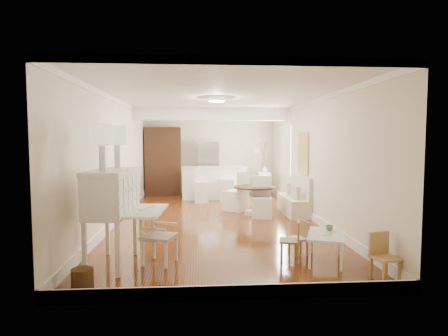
{
  "coord_description": "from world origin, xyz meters",
  "views": [
    {
      "loc": [
        -0.41,
        -8.72,
        1.87
      ],
      "look_at": [
        0.22,
        0.3,
        1.19
      ],
      "focal_mm": 30.0,
      "sensor_mm": 36.0,
      "label": 1
    }
  ],
  "objects": [
    {
      "name": "slip_chair_far",
      "position": [
        0.59,
        1.07,
        0.53
      ],
      "size": [
        0.72,
        0.71,
        1.05
      ],
      "primitive_type": "cube",
      "rotation": [
        0.0,
        0.0,
        -2.22
      ],
      "color": "white",
      "rests_on": "ground"
    },
    {
      "name": "banquette",
      "position": [
        1.99,
        0.5,
        0.49
      ],
      "size": [
        0.52,
        1.6,
        0.98
      ],
      "primitive_type": "cube",
      "color": "silver",
      "rests_on": "ground"
    },
    {
      "name": "breakfast_counter",
      "position": [
        0.1,
        3.1,
        0.52
      ],
      "size": [
        2.05,
        0.65,
        1.03
      ],
      "primitive_type": "cube",
      "color": "white",
      "rests_on": "ground"
    },
    {
      "name": "kids_table",
      "position": [
        1.53,
        -3.21,
        0.22
      ],
      "size": [
        0.79,
        1.0,
        0.44
      ],
      "primitive_type": "cube",
      "rotation": [
        0.0,
        0.0,
        -0.34
      ],
      "color": "white",
      "rests_on": "ground"
    },
    {
      "name": "kids_chair_a",
      "position": [
        1.0,
        -3.1,
        0.32
      ],
      "size": [
        0.37,
        0.37,
        0.64
      ],
      "primitive_type": "cube",
      "rotation": [
        0.0,
        0.0,
        -1.82
      ],
      "color": "olive",
      "rests_on": "ground"
    },
    {
      "name": "gustavian_armchair",
      "position": [
        -1.0,
        -3.11,
        0.43
      ],
      "size": [
        0.63,
        0.63,
        0.85
      ],
      "primitive_type": "cube",
      "rotation": [
        0.0,
        0.0,
        1.22
      ],
      "color": "white",
      "rests_on": "ground"
    },
    {
      "name": "branch_vase",
      "position": [
        1.8,
        3.57,
        0.92
      ],
      "size": [
        0.2,
        0.2,
        0.2
      ],
      "primitive_type": "imported",
      "rotation": [
        0.0,
        0.0,
        -0.03
      ],
      "color": "white",
      "rests_on": "sideboard"
    },
    {
      "name": "pantry_cabinet",
      "position": [
        -1.6,
        4.18,
        1.15
      ],
      "size": [
        1.2,
        0.6,
        2.3
      ],
      "primitive_type": "cube",
      "color": "#381E11",
      "rests_on": "ground"
    },
    {
      "name": "room",
      "position": [
        0.04,
        0.32,
        1.98
      ],
      "size": [
        9.0,
        9.04,
        2.82
      ],
      "color": "brown",
      "rests_on": "ground"
    },
    {
      "name": "kids_chair_b",
      "position": [
        1.21,
        -2.83,
        0.28
      ],
      "size": [
        0.33,
        0.33,
        0.56
      ],
      "primitive_type": "cube",
      "rotation": [
        0.0,
        0.0,
        -1.32
      ],
      "color": "#9E7A47",
      "rests_on": "ground"
    },
    {
      "name": "pencil_cup",
      "position": [
        1.66,
        -3.03,
        0.48
      ],
      "size": [
        0.15,
        0.15,
        0.09
      ],
      "primitive_type": "imported",
      "rotation": [
        0.0,
        0.0,
        -0.38
      ],
      "color": "#549055",
      "rests_on": "kids_table"
    },
    {
      "name": "fridge",
      "position": [
        0.3,
        4.15,
        0.9
      ],
      "size": [
        0.75,
        0.65,
        1.8
      ],
      "primitive_type": "imported",
      "color": "silver",
      "rests_on": "ground"
    },
    {
      "name": "bar_stool_left",
      "position": [
        -0.31,
        2.43,
        0.5
      ],
      "size": [
        0.4,
        0.4,
        1.01
      ],
      "primitive_type": "cube",
      "rotation": [
        0.0,
        0.0,
        -0.0
      ],
      "color": "white",
      "rests_on": "ground"
    },
    {
      "name": "sideboard",
      "position": [
        1.76,
        3.54,
        0.41
      ],
      "size": [
        0.44,
        0.88,
        0.81
      ],
      "primitive_type": "cube",
      "rotation": [
        0.0,
        0.0,
        -0.07
      ],
      "color": "beige",
      "rests_on": "ground"
    },
    {
      "name": "slip_chair_near",
      "position": [
        1.12,
        0.14,
        0.5
      ],
      "size": [
        0.54,
        0.56,
        0.99
      ],
      "primitive_type": "cube",
      "rotation": [
        0.0,
        0.0,
        -0.16
      ],
      "color": "white",
      "rests_on": "ground"
    },
    {
      "name": "kids_chair_c",
      "position": [
        2.06,
        -4.03,
        0.32
      ],
      "size": [
        0.38,
        0.38,
        0.64
      ],
      "primitive_type": "cube",
      "rotation": [
        0.0,
        0.0,
        0.24
      ],
      "color": "tan",
      "rests_on": "ground"
    },
    {
      "name": "wicker_basket",
      "position": [
        -1.86,
        -4.06,
        0.13
      ],
      "size": [
        0.27,
        0.27,
        0.27
      ],
      "primitive_type": "cylinder",
      "rotation": [
        0.0,
        0.0,
        0.01
      ],
      "color": "#503419",
      "rests_on": "ground"
    },
    {
      "name": "secretary_bureau",
      "position": [
        -1.7,
        -3.13,
        0.72
      ],
      "size": [
        1.2,
        1.22,
        1.44
      ],
      "primitive_type": "cube",
      "rotation": [
        0.0,
        0.0,
        -0.07
      ],
      "color": "white",
      "rests_on": "ground"
    },
    {
      "name": "bar_stool_right",
      "position": [
        0.48,
        2.72,
        0.54
      ],
      "size": [
        0.46,
        0.46,
        1.08
      ],
      "primitive_type": "cube",
      "rotation": [
        0.0,
        0.0,
        -0.08
      ],
      "color": "silver",
      "rests_on": "ground"
    },
    {
      "name": "dining_table",
      "position": [
        1.0,
        0.49,
        0.36
      ],
      "size": [
        1.29,
        1.29,
        0.72
      ],
      "primitive_type": "cylinder",
      "rotation": [
        0.0,
        0.0,
        0.26
      ],
      "color": "#402214",
      "rests_on": "ground"
    }
  ]
}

